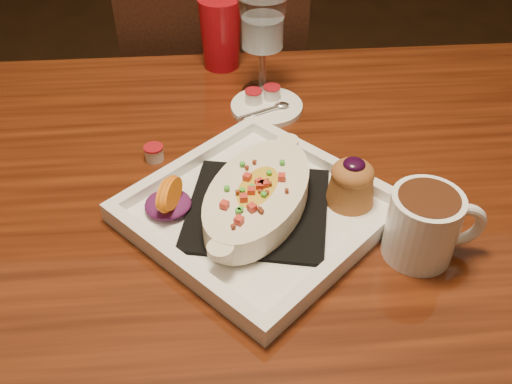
{
  "coord_description": "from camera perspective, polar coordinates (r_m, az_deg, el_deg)",
  "views": [
    {
      "loc": [
        -0.0,
        -0.63,
        1.3
      ],
      "look_at": [
        0.05,
        -0.02,
        0.77
      ],
      "focal_mm": 40.0,
      "sensor_mm": 36.0,
      "label": 1
    }
  ],
  "objects": [
    {
      "name": "table",
      "position": [
        0.9,
        -3.13,
        -5.14
      ],
      "size": [
        1.5,
        0.9,
        0.75
      ],
      "color": "#67270E",
      "rests_on": "floor"
    },
    {
      "name": "chair_far",
      "position": [
        1.49,
        -3.86,
        8.4
      ],
      "size": [
        0.42,
        0.42,
        0.93
      ],
      "rotation": [
        0.0,
        0.0,
        3.14
      ],
      "color": "black",
      "rests_on": "floor"
    },
    {
      "name": "plate",
      "position": [
        0.78,
        0.86,
        -0.93
      ],
      "size": [
        0.43,
        0.43,
        0.08
      ],
      "rotation": [
        0.0,
        0.0,
        0.74
      ],
      "color": "white",
      "rests_on": "table"
    },
    {
      "name": "coffee_mug",
      "position": [
        0.75,
        16.59,
        -3.03
      ],
      "size": [
        0.13,
        0.09,
        0.1
      ],
      "rotation": [
        0.0,
        0.0,
        -0.03
      ],
      "color": "white",
      "rests_on": "table"
    },
    {
      "name": "goblet",
      "position": [
        1.01,
        0.66,
        16.08
      ],
      "size": [
        0.09,
        0.09,
        0.19
      ],
      "color": "silver",
      "rests_on": "table"
    },
    {
      "name": "saucer",
      "position": [
        1.02,
        0.93,
        8.74
      ],
      "size": [
        0.13,
        0.13,
        0.09
      ],
      "color": "white",
      "rests_on": "table"
    },
    {
      "name": "creamer_loose",
      "position": [
        0.91,
        -10.16,
        3.88
      ],
      "size": [
        0.03,
        0.03,
        0.02
      ],
      "color": "silver",
      "rests_on": "table"
    },
    {
      "name": "red_tumbler",
      "position": [
        1.14,
        -3.56,
        15.56
      ],
      "size": [
        0.08,
        0.08,
        0.14
      ],
      "primitive_type": "cone",
      "color": "#A40B15",
      "rests_on": "table"
    }
  ]
}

